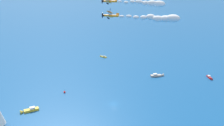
% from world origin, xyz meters
% --- Properties ---
extents(ground_plane, '(2000.00, 2000.00, 0.00)m').
position_xyz_m(ground_plane, '(0.00, 0.00, 0.00)').
color(ground_plane, navy).
extents(motorboat_near_centre, '(8.12, 3.39, 2.29)m').
position_xyz_m(motorboat_near_centre, '(35.85, 22.36, 0.62)').
color(motorboat_near_centre, '#9E9993').
rests_on(motorboat_near_centre, ground_plane).
extents(motorboat_far_stbd, '(4.04, 4.98, 1.50)m').
position_xyz_m(motorboat_far_stbd, '(15.86, 66.11, 0.40)').
color(motorboat_far_stbd, gold).
rests_on(motorboat_far_stbd, ground_plane).
extents(motorboat_inshore, '(2.85, 5.93, 1.67)m').
position_xyz_m(motorboat_inshore, '(63.19, 9.65, 0.45)').
color(motorboat_inshore, '#B21E1E').
rests_on(motorboat_inshore, ground_plane).
extents(motorboat_trailing, '(8.33, 3.16, 2.36)m').
position_xyz_m(motorboat_trailing, '(-38.77, 6.28, 0.64)').
color(motorboat_trailing, gold).
rests_on(motorboat_trailing, ground_plane).
extents(marker_buoy, '(1.10, 1.10, 2.10)m').
position_xyz_m(marker_buoy, '(-20.16, 19.49, 0.39)').
color(marker_buoy, red).
rests_on(marker_buoy, ground_plane).
extents(biplane_lead, '(7.02, 6.91, 3.96)m').
position_xyz_m(biplane_lead, '(-3.70, -5.20, 43.61)').
color(biplane_lead, orange).
extents(wingwalker_lead, '(0.87, 1.27, 1.51)m').
position_xyz_m(wingwalker_lead, '(-3.36, -4.65, 45.66)').
color(wingwalker_lead, '#1E4CB2').
extents(smoke_trail_lead, '(21.33, 15.22, 4.13)m').
position_xyz_m(smoke_trail_lead, '(13.12, -16.16, 43.35)').
color(smoke_trail_lead, silver).
extents(biplane_wingman, '(7.02, 6.91, 3.96)m').
position_xyz_m(biplane_wingman, '(0.27, 7.51, 47.52)').
color(biplane_wingman, orange).
extents(smoke_trail_wingman, '(18.68, 13.53, 3.64)m').
position_xyz_m(smoke_trail_wingman, '(15.42, -2.50, 47.14)').
color(smoke_trail_wingman, silver).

